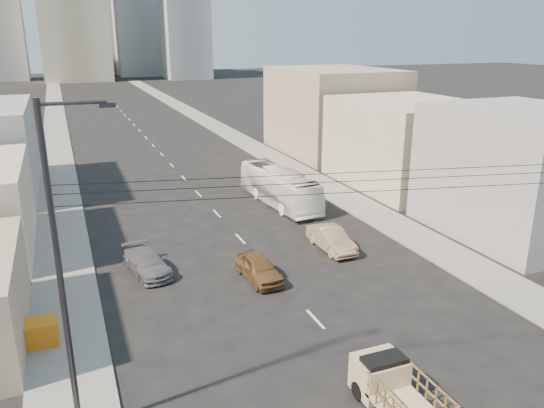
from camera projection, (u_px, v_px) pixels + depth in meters
sidewalk_left at (56, 133)px, 77.60m from camera, size 3.50×180.00×0.12m
sidewalk_right at (211, 124)px, 85.90m from camera, size 3.50×180.00×0.12m
lane_dashes at (157, 150)px, 66.73m from camera, size 0.15×104.00×0.01m
flatbed_pickup at (396, 388)px, 19.92m from camera, size 1.95×4.41×1.90m
city_bus at (279, 187)px, 44.86m from camera, size 3.32×11.07×3.04m
sedan_brown at (258, 268)px, 31.11m from camera, size 2.00×4.39×1.46m
sedan_tan at (331, 239)px, 35.44m from camera, size 1.67×4.59×1.50m
sedan_grey at (147, 263)px, 31.94m from camera, size 2.70×4.91×1.35m
streetlamp_left at (62, 269)px, 17.39m from camera, size 2.36×0.25×12.00m
overhead_wires at (404, 180)px, 18.44m from camera, size 23.01×5.02×0.72m
crate_stack at (37, 333)px, 24.38m from camera, size 1.80×1.20×1.14m
bldg_right_near at (520, 172)px, 37.56m from camera, size 10.00×12.00×9.00m
bldg_right_mid at (408, 143)px, 50.28m from camera, size 11.00×14.00×8.00m
bldg_right_far at (333, 111)px, 64.31m from camera, size 12.00×16.00×10.00m
midrise_ne at (138, 16)px, 183.79m from camera, size 16.00×16.00×40.00m
midrise_back at (98, 11)px, 192.21m from camera, size 18.00×18.00×44.00m
midrise_east at (186, 34)px, 172.15m from camera, size 14.00×14.00×28.00m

